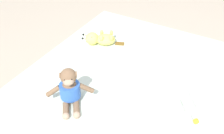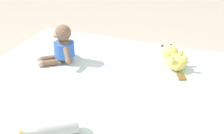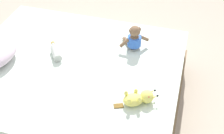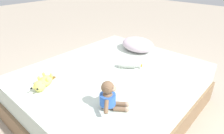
# 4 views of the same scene
# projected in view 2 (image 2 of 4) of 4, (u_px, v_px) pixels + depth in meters

# --- Properties ---
(plush_monkey) EXTENTS (0.25, 0.26, 0.24)m
(plush_monkey) POSITION_uv_depth(u_px,v_px,m) (62.00, 47.00, 1.93)
(plush_monkey) COLOR brown
(plush_monkey) RESTS_ON bed
(plush_yellow_creature) EXTENTS (0.21, 0.31, 0.10)m
(plush_yellow_creature) POSITION_uv_depth(u_px,v_px,m) (173.00, 58.00, 1.91)
(plush_yellow_creature) COLOR #EAE066
(plush_yellow_creature) RESTS_ON bed
(glass_bottle) EXTENTS (0.23, 0.18, 0.07)m
(glass_bottle) POSITION_uv_depth(u_px,v_px,m) (57.00, 128.00, 1.35)
(glass_bottle) COLOR #B7BCB2
(glass_bottle) RESTS_ON bed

